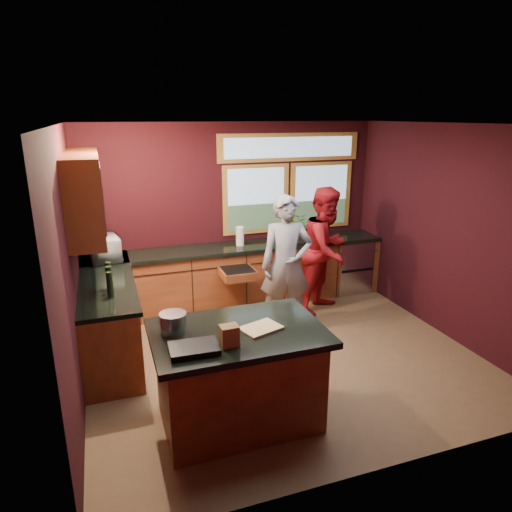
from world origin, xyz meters
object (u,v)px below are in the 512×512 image
island (238,376)px  person_grey (286,265)px  stock_pot (173,323)px  person_red (326,250)px  cutting_board (261,328)px

island → person_grey: person_grey is taller
person_grey → stock_pot: bearing=-125.8°
island → person_red: person_red is taller
island → person_grey: size_ratio=0.84×
person_grey → stock_pot: (-1.71, -1.50, 0.12)m
person_red → cutting_board: person_red is taller
person_grey → stock_pot: person_grey is taller
person_red → cutting_board: (-1.77, -2.14, 0.04)m
cutting_board → stock_pot: size_ratio=1.46×
person_grey → cutting_board: bearing=-106.4°
person_red → cutting_board: bearing=-163.7°
island → person_red: 2.91m
island → person_grey: 2.06m
island → person_red: size_ratio=0.84×
island → stock_pot: stock_pot is taller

